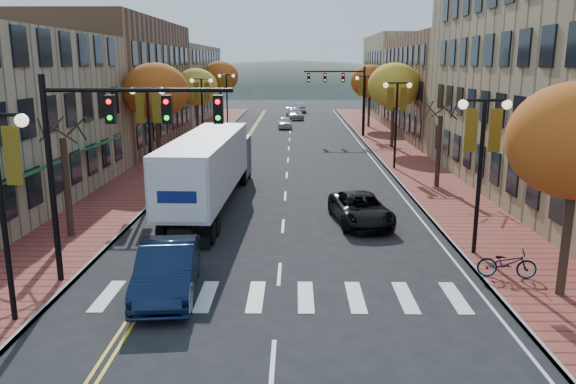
{
  "coord_description": "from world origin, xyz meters",
  "views": [
    {
      "loc": [
        0.54,
        -14.79,
        7.34
      ],
      "look_at": [
        0.26,
        7.47,
        2.2
      ],
      "focal_mm": 35.0,
      "sensor_mm": 36.0,
      "label": 1
    }
  ],
  "objects_px": {
    "semi_truck": "(212,164)",
    "black_suv": "(361,209)",
    "bicycle": "(507,263)",
    "navy_sedan": "(168,269)"
  },
  "relations": [
    {
      "from": "navy_sedan",
      "to": "bicycle",
      "type": "distance_m",
      "value": 11.42
    },
    {
      "from": "black_suv",
      "to": "bicycle",
      "type": "bearing_deg",
      "value": -66.73
    },
    {
      "from": "semi_truck",
      "to": "black_suv",
      "type": "distance_m",
      "value": 8.15
    },
    {
      "from": "semi_truck",
      "to": "navy_sedan",
      "type": "distance_m",
      "value": 11.5
    },
    {
      "from": "black_suv",
      "to": "bicycle",
      "type": "distance_m",
      "value": 8.24
    },
    {
      "from": "semi_truck",
      "to": "black_suv",
      "type": "xyz_separation_m",
      "value": [
        7.37,
        -3.11,
        -1.55
      ]
    },
    {
      "from": "black_suv",
      "to": "bicycle",
      "type": "relative_size",
      "value": 2.58
    },
    {
      "from": "semi_truck",
      "to": "bicycle",
      "type": "relative_size",
      "value": 7.91
    },
    {
      "from": "semi_truck",
      "to": "bicycle",
      "type": "height_order",
      "value": "semi_truck"
    },
    {
      "from": "semi_truck",
      "to": "navy_sedan",
      "type": "xyz_separation_m",
      "value": [
        0.2,
        -11.41,
        -1.41
      ]
    }
  ]
}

